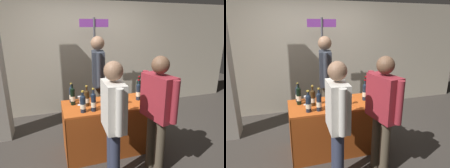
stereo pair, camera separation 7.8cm
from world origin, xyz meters
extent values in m
plane|color=#38332D|center=(0.00, 0.00, 0.00)|extent=(12.00, 12.00, 0.00)
cube|color=#B2A893|center=(0.00, 1.73, 1.22)|extent=(7.58, 0.12, 2.43)
cube|color=#B74C19|center=(0.00, 0.00, 0.76)|extent=(1.47, 0.66, 0.02)
cube|color=#963E14|center=(0.00, -0.32, 0.37)|extent=(1.47, 0.01, 0.75)
cube|color=#963E14|center=(0.00, 0.32, 0.37)|extent=(1.47, 0.01, 0.75)
cube|color=#963E14|center=(-0.73, 0.00, 0.37)|extent=(0.01, 0.66, 0.75)
cube|color=#963E14|center=(0.73, 0.00, 0.37)|extent=(0.01, 0.66, 0.75)
cylinder|color=#192333|center=(-0.33, -0.20, 0.89)|extent=(0.07, 0.07, 0.23)
sphere|color=#192333|center=(-0.33, -0.20, 1.00)|extent=(0.07, 0.07, 0.07)
cylinder|color=#192333|center=(-0.33, -0.20, 1.04)|extent=(0.03, 0.03, 0.08)
cylinder|color=#B7932D|center=(-0.33, -0.20, 1.09)|extent=(0.03, 0.03, 0.02)
cylinder|color=beige|center=(-0.33, -0.20, 0.87)|extent=(0.07, 0.07, 0.07)
cylinder|color=#192333|center=(-0.57, 0.22, 0.88)|extent=(0.07, 0.07, 0.21)
sphere|color=#192333|center=(-0.57, 0.22, 0.98)|extent=(0.07, 0.07, 0.07)
cylinder|color=#192333|center=(-0.57, 0.22, 1.02)|extent=(0.03, 0.03, 0.08)
cylinder|color=#B7932D|center=(-0.57, 0.22, 1.07)|extent=(0.03, 0.03, 0.02)
cylinder|color=beige|center=(-0.57, 0.22, 0.86)|extent=(0.07, 0.07, 0.07)
cylinder|color=#38230F|center=(-0.38, 0.01, 0.87)|extent=(0.07, 0.07, 0.20)
sphere|color=#38230F|center=(-0.38, 0.01, 0.98)|extent=(0.07, 0.07, 0.07)
cylinder|color=#38230F|center=(-0.38, 0.01, 1.02)|extent=(0.03, 0.03, 0.09)
cylinder|color=#B7932D|center=(-0.38, 0.01, 1.07)|extent=(0.03, 0.03, 0.02)
cylinder|color=beige|center=(-0.38, 0.01, 0.86)|extent=(0.08, 0.08, 0.07)
cylinder|color=#38230F|center=(0.47, -0.17, 0.88)|extent=(0.07, 0.07, 0.22)
sphere|color=#38230F|center=(0.47, -0.17, 0.99)|extent=(0.07, 0.07, 0.07)
cylinder|color=#38230F|center=(0.47, -0.17, 1.03)|extent=(0.03, 0.03, 0.07)
cylinder|color=maroon|center=(0.47, -0.17, 1.08)|extent=(0.03, 0.03, 0.02)
cylinder|color=beige|center=(0.47, -0.17, 0.86)|extent=(0.07, 0.07, 0.07)
cylinder|color=black|center=(0.51, 0.14, 0.90)|extent=(0.08, 0.08, 0.25)
sphere|color=black|center=(0.51, 0.14, 1.02)|extent=(0.08, 0.08, 0.08)
cylinder|color=black|center=(0.51, 0.14, 1.06)|extent=(0.03, 0.03, 0.08)
cylinder|color=maroon|center=(0.51, 0.14, 1.11)|extent=(0.03, 0.03, 0.02)
cylinder|color=beige|center=(0.51, 0.14, 0.88)|extent=(0.08, 0.08, 0.08)
cylinder|color=black|center=(-0.57, 0.11, 0.89)|extent=(0.07, 0.07, 0.23)
sphere|color=black|center=(-0.57, 0.11, 1.00)|extent=(0.07, 0.07, 0.07)
cylinder|color=black|center=(-0.57, 0.11, 1.04)|extent=(0.02, 0.02, 0.07)
cylinder|color=black|center=(-0.57, 0.11, 1.08)|extent=(0.03, 0.03, 0.02)
cylinder|color=beige|center=(-0.57, 0.11, 0.87)|extent=(0.07, 0.07, 0.07)
cylinder|color=#192333|center=(0.44, 0.01, 0.89)|extent=(0.07, 0.07, 0.23)
sphere|color=#192333|center=(0.44, 0.01, 1.00)|extent=(0.07, 0.07, 0.07)
cylinder|color=#192333|center=(0.44, 0.01, 1.05)|extent=(0.03, 0.03, 0.08)
cylinder|color=maroon|center=(0.44, 0.01, 1.10)|extent=(0.03, 0.03, 0.02)
cylinder|color=beige|center=(0.44, 0.01, 0.87)|extent=(0.07, 0.07, 0.07)
cylinder|color=black|center=(-0.09, -0.08, 0.90)|extent=(0.08, 0.08, 0.25)
sphere|color=black|center=(-0.09, -0.08, 1.02)|extent=(0.08, 0.08, 0.08)
cylinder|color=black|center=(-0.09, -0.08, 1.06)|extent=(0.03, 0.03, 0.07)
cylinder|color=maroon|center=(-0.09, -0.08, 1.10)|extent=(0.04, 0.04, 0.02)
cylinder|color=beige|center=(-0.09, -0.08, 0.88)|extent=(0.08, 0.08, 0.08)
cylinder|color=#192333|center=(-0.05, 0.14, 0.88)|extent=(0.08, 0.08, 0.21)
sphere|color=#192333|center=(-0.05, 0.14, 0.98)|extent=(0.07, 0.07, 0.07)
cylinder|color=#192333|center=(-0.05, 0.14, 1.02)|extent=(0.03, 0.03, 0.07)
cylinder|color=maroon|center=(-0.05, 0.14, 1.06)|extent=(0.03, 0.03, 0.02)
cylinder|color=beige|center=(-0.05, 0.14, 0.86)|extent=(0.08, 0.08, 0.07)
cylinder|color=#192333|center=(-0.47, -0.20, 0.88)|extent=(0.07, 0.07, 0.21)
sphere|color=#192333|center=(-0.47, -0.20, 0.98)|extent=(0.07, 0.07, 0.07)
cylinder|color=#192333|center=(-0.47, -0.20, 1.02)|extent=(0.03, 0.03, 0.08)
cylinder|color=#B7932D|center=(-0.47, -0.20, 1.07)|extent=(0.04, 0.04, 0.02)
cylinder|color=beige|center=(-0.47, -0.20, 0.86)|extent=(0.08, 0.08, 0.07)
cylinder|color=silver|center=(-0.48, 0.07, 0.77)|extent=(0.07, 0.07, 0.00)
cylinder|color=silver|center=(-0.48, 0.07, 0.80)|extent=(0.01, 0.01, 0.06)
cone|color=silver|center=(-0.48, 0.07, 0.87)|extent=(0.06, 0.06, 0.07)
cylinder|color=silver|center=(0.15, -0.10, 0.77)|extent=(0.07, 0.07, 0.00)
cylinder|color=silver|center=(0.15, -0.10, 0.81)|extent=(0.01, 0.01, 0.06)
cone|color=silver|center=(0.15, -0.10, 0.87)|extent=(0.07, 0.07, 0.07)
cylinder|color=#590C19|center=(0.15, -0.10, 0.85)|extent=(0.04, 0.04, 0.02)
cylinder|color=silver|center=(-0.07, 0.01, 0.77)|extent=(0.06, 0.06, 0.00)
cylinder|color=silver|center=(-0.07, 0.01, 0.81)|extent=(0.01, 0.01, 0.07)
cone|color=silver|center=(-0.07, 0.01, 0.88)|extent=(0.08, 0.08, 0.06)
cylinder|color=#590C19|center=(-0.07, 0.01, 0.86)|extent=(0.04, 0.04, 0.02)
cylinder|color=#4C4233|center=(-0.02, 0.78, 0.43)|extent=(0.12, 0.12, 0.87)
cylinder|color=#4C4233|center=(-0.05, 0.62, 0.43)|extent=(0.12, 0.12, 0.87)
cube|color=#2D333D|center=(-0.04, 0.70, 1.17)|extent=(0.28, 0.46, 0.61)
sphere|color=#8C664C|center=(-0.04, 0.70, 1.62)|extent=(0.24, 0.24, 0.24)
cylinder|color=#2D333D|center=(0.01, 0.96, 1.20)|extent=(0.08, 0.08, 0.56)
cylinder|color=#2D333D|center=(-0.08, 0.45, 1.20)|extent=(0.08, 0.08, 0.56)
cylinder|color=#4C4233|center=(0.40, -0.75, 0.39)|extent=(0.12, 0.12, 0.78)
cylinder|color=#4C4233|center=(0.37, -0.58, 0.39)|extent=(0.12, 0.12, 0.78)
cube|color=maroon|center=(0.38, -0.67, 1.06)|extent=(0.29, 0.48, 0.55)
sphere|color=brown|center=(0.38, -0.67, 1.46)|extent=(0.21, 0.21, 0.21)
cylinder|color=maroon|center=(0.44, -0.93, 1.08)|extent=(0.08, 0.08, 0.51)
cylinder|color=maroon|center=(0.33, -0.40, 1.08)|extent=(0.08, 0.08, 0.51)
cylinder|color=#2D3347|center=(-0.22, -0.81, 0.39)|extent=(0.12, 0.12, 0.77)
cylinder|color=#2D3347|center=(-0.22, -0.67, 0.39)|extent=(0.12, 0.12, 0.77)
cube|color=beige|center=(-0.22, -0.74, 1.04)|extent=(0.23, 0.39, 0.55)
sphere|color=#8C664C|center=(-0.22, -0.74, 1.44)|extent=(0.21, 0.21, 0.21)
cylinder|color=beige|center=(-0.23, -0.98, 1.07)|extent=(0.08, 0.08, 0.50)
cylinder|color=beige|center=(-0.21, -0.50, 1.07)|extent=(0.08, 0.08, 0.50)
cylinder|color=#47474C|center=(0.02, 1.18, 1.03)|extent=(0.04, 0.04, 2.06)
cube|color=#7A3393|center=(0.02, 1.18, 1.96)|extent=(0.56, 0.02, 0.15)
camera|label=1|loc=(-0.85, -2.66, 1.88)|focal=31.55mm
camera|label=2|loc=(-0.78, -2.68, 1.88)|focal=31.55mm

